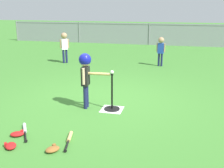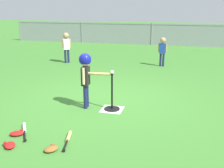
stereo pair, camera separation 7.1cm
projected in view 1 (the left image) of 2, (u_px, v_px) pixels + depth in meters
The scene contains 13 objects.
ground_plane at pixel (104, 100), 6.17m from camera, with size 60.00×60.00×0.00m, color #3D7A2D.
home_plate at pixel (112, 109), 5.60m from camera, with size 0.44×0.44×0.01m, color white.
batting_tee at pixel (112, 104), 5.56m from camera, with size 0.32×0.32×0.76m.
baseball_on_tee at pixel (112, 72), 5.38m from camera, with size 0.07×0.07×0.07m, color white.
batter_child at pixel (86, 70), 5.47m from camera, with size 0.64×0.33×1.16m.
fielder_deep_center at pixel (64, 44), 9.92m from camera, with size 0.29×0.23×1.12m.
fielder_deep_left at pixel (161, 48), 9.41m from camera, with size 0.30×0.20×1.02m.
spare_bat_silver at pixel (25, 130), 4.62m from camera, with size 0.41×0.59×0.06m.
spare_bat_wood at pixel (69, 138), 4.32m from camera, with size 0.19×0.60×0.06m.
glove_by_plate at pixel (53, 149), 3.99m from camera, with size 0.26×0.27×0.07m.
glove_near_bats at pixel (17, 134), 4.46m from camera, with size 0.26×0.24×0.07m.
glove_tossed_aside at pixel (11, 146), 4.08m from camera, with size 0.26×0.27×0.07m.
outfield_fence at pixel (149, 33), 14.53m from camera, with size 16.06×0.06×1.15m.
Camera 1 is at (1.56, -5.61, 2.08)m, focal length 43.33 mm.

